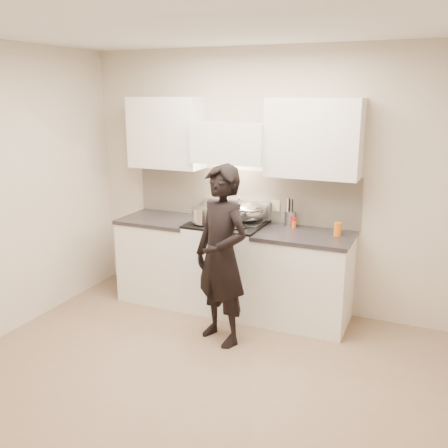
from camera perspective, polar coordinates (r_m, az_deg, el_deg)
The scene contains 11 objects.
ground_plane at distance 4.22m, azimuth -3.77°, elevation -17.46°, with size 4.00×4.00×0.00m, color #856A53.
room_shell at distance 3.97m, azimuth -2.44°, elevation 5.38°, with size 4.04×3.54×2.70m.
stove at distance 5.29m, azimuth 0.33°, elevation -4.77°, with size 0.76×0.65×0.96m.
counter_right at distance 5.04m, azimuth 9.07°, elevation -6.13°, with size 0.92×0.67×0.92m.
counter_left at distance 5.63m, azimuth -7.01°, elevation -3.80°, with size 0.82×0.67×0.92m.
wok at distance 5.14m, azimuth 2.78°, elevation 1.46°, with size 0.39×0.46×0.31m.
stock_pot at distance 5.08m, azimuth -2.38°, elevation 1.02°, with size 0.32×0.30×0.16m.
utensil_crock at distance 5.16m, azimuth 7.51°, elevation 0.77°, with size 0.11×0.11×0.28m.
spice_jar at distance 5.08m, azimuth 8.01°, elevation 0.15°, with size 0.05×0.05×0.10m.
oil_glass at distance 4.88m, azimuth 12.88°, elevation -0.57°, with size 0.07×0.07×0.13m.
person at distance 4.49m, azimuth -0.29°, elevation -3.68°, with size 0.60×0.40×1.65m, color black.
Camera 1 is at (1.66, -3.15, 2.25)m, focal length 40.00 mm.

